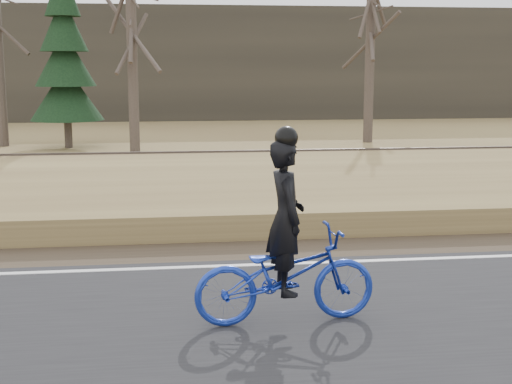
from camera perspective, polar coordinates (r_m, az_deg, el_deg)
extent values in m
plane|color=#95814B|center=(10.44, 3.16, -6.37)|extent=(120.00, 120.00, 0.00)
cube|color=black|center=(8.12, 6.40, -11.14)|extent=(120.00, 6.00, 0.06)
cube|color=silver|center=(10.61, 2.97, -5.73)|extent=(120.00, 0.12, 0.01)
cube|color=#473A2B|center=(11.58, 2.10, -4.60)|extent=(120.00, 1.60, 0.04)
cube|color=#95814B|center=(14.43, 0.18, -0.81)|extent=(120.00, 5.00, 0.44)
cube|color=slate|center=(18.15, -1.37, 1.48)|extent=(120.00, 3.00, 0.45)
cube|color=black|center=(18.10, -1.37, 2.40)|extent=(120.00, 2.40, 0.14)
cube|color=brown|center=(17.37, -1.13, 2.55)|extent=(120.00, 0.07, 0.15)
cube|color=brown|center=(18.79, -1.60, 3.13)|extent=(120.00, 0.07, 0.15)
cube|color=#383328|center=(39.88, -4.68, 10.20)|extent=(120.00, 4.00, 6.00)
imported|color=#162E9C|center=(8.15, 2.36, -6.69)|extent=(2.14, 0.88, 1.10)
imported|color=black|center=(7.98, 2.40, -2.05)|extent=(0.47, 0.67, 1.75)
sphere|color=black|center=(7.84, 2.45, 4.35)|extent=(0.26, 0.26, 0.26)
cylinder|color=brown|center=(24.79, -9.92, 12.10)|extent=(0.36, 0.36, 7.72)
cylinder|color=brown|center=(27.81, 9.13, 11.75)|extent=(0.36, 0.36, 7.57)
cylinder|color=brown|center=(26.63, -14.80, 4.88)|extent=(0.28, 0.28, 1.32)
cone|color=black|center=(26.55, -14.93, 7.66)|extent=(2.60, 2.60, 1.93)
cone|color=black|center=(26.53, -15.05, 10.27)|extent=(2.15, 2.15, 1.93)
cone|color=black|center=(26.56, -15.17, 12.88)|extent=(1.70, 1.70, 1.93)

